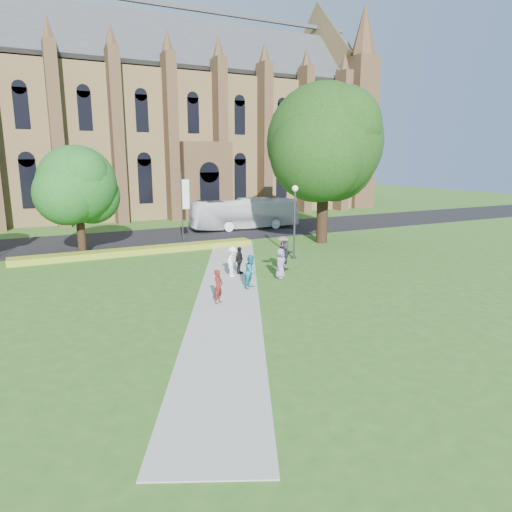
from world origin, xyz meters
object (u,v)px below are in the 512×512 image
large_tree (324,142)px  tour_coach (245,214)px  pedestrian_0 (218,287)px  streetlamp (295,213)px

large_tree → tour_coach: large_tree is taller
large_tree → pedestrian_0: (-14.33, -11.84, -7.48)m
streetlamp → pedestrian_0: (-8.83, -7.34, -2.41)m
pedestrian_0 → large_tree: bearing=1.2°
streetlamp → tour_coach: streetlamp is taller
streetlamp → large_tree: 8.73m
streetlamp → pedestrian_0: bearing=-140.3°
tour_coach → large_tree: bearing=-162.3°
streetlamp → large_tree: size_ratio=0.40×
tour_coach → streetlamp: bearing=171.6°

